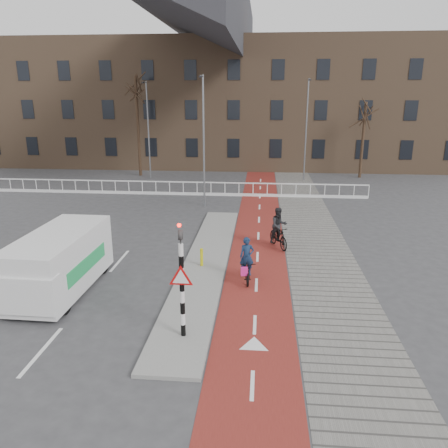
{
  "coord_description": "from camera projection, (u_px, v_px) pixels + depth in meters",
  "views": [
    {
      "loc": [
        1.61,
        -13.32,
        7.01
      ],
      "look_at": [
        -0.01,
        5.0,
        1.5
      ],
      "focal_mm": 35.0,
      "sensor_mm": 36.0,
      "label": 1
    }
  ],
  "objects": [
    {
      "name": "tree_right",
      "position": [
        363.0,
        140.0,
        37.09
      ],
      "size": [
        0.24,
        0.24,
        6.37
      ],
      "primitive_type": "cylinder",
      "color": "black",
      "rests_on": "ground"
    },
    {
      "name": "bike_lane",
      "position": [
        259.0,
        225.0,
        24.27
      ],
      "size": [
        2.5,
        60.0,
        0.01
      ],
      "primitive_type": "cube",
      "color": "maroon",
      "rests_on": "ground"
    },
    {
      "name": "cyclist_near",
      "position": [
        247.0,
        266.0,
        16.86
      ],
      "size": [
        0.79,
        1.72,
        1.76
      ],
      "rotation": [
        0.0,
        0.0,
        0.13
      ],
      "color": "black",
      "rests_on": "bike_lane"
    },
    {
      "name": "tree_mid",
      "position": [
        138.0,
        127.0,
        37.73
      ],
      "size": [
        0.26,
        0.26,
        8.46
      ],
      "primitive_type": "cylinder",
      "color": "black",
      "rests_on": "ground"
    },
    {
      "name": "curb_island",
      "position": [
        206.0,
        262.0,
        18.72
      ],
      "size": [
        1.8,
        16.0,
        0.12
      ],
      "primitive_type": "cube",
      "color": "gray",
      "rests_on": "ground"
    },
    {
      "name": "streetlight_near",
      "position": [
        204.0,
        143.0,
        27.17
      ],
      "size": [
        0.12,
        0.12,
        8.1
      ],
      "primitive_type": "cylinder",
      "color": "slate",
      "rests_on": "ground"
    },
    {
      "name": "traffic_signal",
      "position": [
        182.0,
        277.0,
        12.41
      ],
      "size": [
        0.8,
        0.8,
        3.68
      ],
      "color": "black",
      "rests_on": "curb_island"
    },
    {
      "name": "bollard",
      "position": [
        202.0,
        257.0,
        18.12
      ],
      "size": [
        0.12,
        0.12,
        0.74
      ],
      "primitive_type": "cylinder",
      "color": "#CCC30B",
      "rests_on": "curb_island"
    },
    {
      "name": "streetlight_left",
      "position": [
        148.0,
        131.0,
        36.68
      ],
      "size": [
        0.12,
        0.12,
        7.99
      ],
      "primitive_type": "cylinder",
      "color": "slate",
      "rests_on": "ground"
    },
    {
      "name": "van",
      "position": [
        60.0,
        261.0,
        15.9
      ],
      "size": [
        2.15,
        5.15,
        2.2
      ],
      "rotation": [
        0.0,
        0.0,
        -0.02
      ],
      "color": "silver",
      "rests_on": "ground"
    },
    {
      "name": "ground",
      "position": [
        211.0,
        308.0,
        14.86
      ],
      "size": [
        120.0,
        120.0,
        0.0
      ],
      "primitive_type": "plane",
      "color": "#38383A",
      "rests_on": "ground"
    },
    {
      "name": "railing",
      "position": [
        170.0,
        191.0,
        31.41
      ],
      "size": [
        28.0,
        0.1,
        0.99
      ],
      "color": "silver",
      "rests_on": "ground"
    },
    {
      "name": "cyclist_far",
      "position": [
        279.0,
        231.0,
        20.46
      ],
      "size": [
        1.19,
        1.86,
        1.94
      ],
      "rotation": [
        0.0,
        0.0,
        0.41
      ],
      "color": "black",
      "rests_on": "bike_lane"
    },
    {
      "name": "streetlight_right",
      "position": [
        306.0,
        131.0,
        35.7
      ],
      "size": [
        0.12,
        0.12,
        8.17
      ],
      "primitive_type": "cylinder",
      "color": "slate",
      "rests_on": "ground"
    },
    {
      "name": "townhouse_row",
      "position": [
        218.0,
        85.0,
        43.41
      ],
      "size": [
        46.0,
        10.0,
        15.9
      ],
      "color": "#7F6047",
      "rests_on": "ground"
    },
    {
      "name": "sidewalk",
      "position": [
        310.0,
        226.0,
        24.04
      ],
      "size": [
        3.0,
        60.0,
        0.01
      ],
      "primitive_type": "cube",
      "color": "slate",
      "rests_on": "ground"
    }
  ]
}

